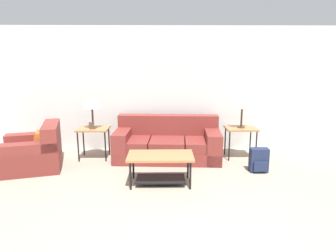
{
  "coord_description": "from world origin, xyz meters",
  "views": [
    {
      "loc": [
        -0.33,
        -1.8,
        1.92
      ],
      "look_at": [
        -0.26,
        3.24,
        0.8
      ],
      "focal_mm": 32.0,
      "sensor_mm": 36.0,
      "label": 1
    }
  ],
  "objects_px": {
    "side_table_left": "(93,131)",
    "side_table_right": "(241,131)",
    "coffee_table": "(161,162)",
    "backpack": "(259,160)",
    "couch": "(168,144)",
    "table_lamp_right": "(242,102)",
    "armchair": "(34,153)",
    "table_lamp_left": "(92,103)"
  },
  "relations": [
    {
      "from": "side_table_right",
      "to": "backpack",
      "type": "xyz_separation_m",
      "value": [
        0.14,
        -0.78,
        -0.35
      ]
    },
    {
      "from": "coffee_table",
      "to": "backpack",
      "type": "xyz_separation_m",
      "value": [
        1.71,
        0.49,
        -0.15
      ]
    },
    {
      "from": "coffee_table",
      "to": "table_lamp_left",
      "type": "xyz_separation_m",
      "value": [
        -1.33,
        1.27,
        0.76
      ]
    },
    {
      "from": "side_table_left",
      "to": "table_lamp_right",
      "type": "height_order",
      "value": "table_lamp_right"
    },
    {
      "from": "armchair",
      "to": "table_lamp_right",
      "type": "bearing_deg",
      "value": 7.78
    },
    {
      "from": "couch",
      "to": "armchair",
      "type": "distance_m",
      "value": 2.46
    },
    {
      "from": "armchair",
      "to": "side_table_right",
      "type": "xyz_separation_m",
      "value": [
        3.85,
        0.53,
        0.27
      ]
    },
    {
      "from": "couch",
      "to": "table_lamp_left",
      "type": "distance_m",
      "value": 1.67
    },
    {
      "from": "side_table_left",
      "to": "side_table_right",
      "type": "relative_size",
      "value": 1.0
    },
    {
      "from": "side_table_left",
      "to": "coffee_table",
      "type": "bearing_deg",
      "value": -43.86
    },
    {
      "from": "side_table_right",
      "to": "table_lamp_right",
      "type": "xyz_separation_m",
      "value": [
        0.0,
        0.0,
        0.56
      ]
    },
    {
      "from": "couch",
      "to": "coffee_table",
      "type": "xyz_separation_m",
      "value": [
        -0.13,
        -1.26,
        0.06
      ]
    },
    {
      "from": "couch",
      "to": "backpack",
      "type": "height_order",
      "value": "couch"
    },
    {
      "from": "side_table_left",
      "to": "side_table_right",
      "type": "bearing_deg",
      "value": 0.0
    },
    {
      "from": "table_lamp_left",
      "to": "table_lamp_right",
      "type": "bearing_deg",
      "value": 0.0
    },
    {
      "from": "coffee_table",
      "to": "side_table_right",
      "type": "distance_m",
      "value": 2.03
    },
    {
      "from": "coffee_table",
      "to": "table_lamp_right",
      "type": "distance_m",
      "value": 2.16
    },
    {
      "from": "armchair",
      "to": "table_lamp_right",
      "type": "relative_size",
      "value": 1.97
    },
    {
      "from": "side_table_right",
      "to": "backpack",
      "type": "distance_m",
      "value": 0.87
    },
    {
      "from": "armchair",
      "to": "table_lamp_right",
      "type": "distance_m",
      "value": 3.97
    },
    {
      "from": "coffee_table",
      "to": "table_lamp_right",
      "type": "relative_size",
      "value": 1.64
    },
    {
      "from": "side_table_left",
      "to": "backpack",
      "type": "relative_size",
      "value": 1.46
    },
    {
      "from": "side_table_left",
      "to": "table_lamp_right",
      "type": "xyz_separation_m",
      "value": [
        2.9,
        0.0,
        0.56
      ]
    },
    {
      "from": "table_lamp_right",
      "to": "backpack",
      "type": "distance_m",
      "value": 1.21
    },
    {
      "from": "armchair",
      "to": "table_lamp_right",
      "type": "height_order",
      "value": "table_lamp_right"
    },
    {
      "from": "coffee_table",
      "to": "table_lamp_right",
      "type": "xyz_separation_m",
      "value": [
        1.57,
        1.27,
        0.76
      ]
    },
    {
      "from": "couch",
      "to": "armchair",
      "type": "height_order",
      "value": "couch"
    },
    {
      "from": "couch",
      "to": "side_table_left",
      "type": "height_order",
      "value": "couch"
    },
    {
      "from": "side_table_left",
      "to": "backpack",
      "type": "distance_m",
      "value": 3.15
    },
    {
      "from": "armchair",
      "to": "side_table_right",
      "type": "bearing_deg",
      "value": 7.78
    },
    {
      "from": "side_table_right",
      "to": "armchair",
      "type": "bearing_deg",
      "value": -172.22
    },
    {
      "from": "couch",
      "to": "backpack",
      "type": "bearing_deg",
      "value": -25.93
    },
    {
      "from": "coffee_table",
      "to": "backpack",
      "type": "distance_m",
      "value": 1.79
    },
    {
      "from": "side_table_right",
      "to": "table_lamp_left",
      "type": "distance_m",
      "value": 2.95
    },
    {
      "from": "backpack",
      "to": "coffee_table",
      "type": "bearing_deg",
      "value": -163.9
    },
    {
      "from": "side_table_right",
      "to": "side_table_left",
      "type": "bearing_deg",
      "value": 180.0
    },
    {
      "from": "armchair",
      "to": "backpack",
      "type": "bearing_deg",
      "value": -3.64
    },
    {
      "from": "coffee_table",
      "to": "backpack",
      "type": "height_order",
      "value": "coffee_table"
    },
    {
      "from": "couch",
      "to": "side_table_left",
      "type": "bearing_deg",
      "value": 179.59
    },
    {
      "from": "armchair",
      "to": "side_table_right",
      "type": "height_order",
      "value": "armchair"
    },
    {
      "from": "couch",
      "to": "table_lamp_right",
      "type": "height_order",
      "value": "table_lamp_right"
    },
    {
      "from": "backpack",
      "to": "table_lamp_left",
      "type": "bearing_deg",
      "value": 165.59
    }
  ]
}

